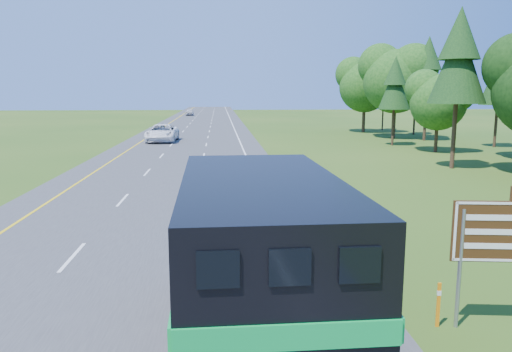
# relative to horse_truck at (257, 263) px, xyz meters

# --- Properties ---
(road) EXTENTS (15.00, 260.00, 0.04)m
(road) POSITION_rel_horse_truck_xyz_m (-3.90, 46.06, -2.16)
(road) COLOR #38383A
(road) RESTS_ON ground
(lane_markings) EXTENTS (11.15, 260.00, 0.01)m
(lane_markings) POSITION_rel_horse_truck_xyz_m (-3.90, 46.06, -2.13)
(lane_markings) COLOR yellow
(lane_markings) RESTS_ON road
(horse_truck) EXTENTS (3.03, 9.08, 3.99)m
(horse_truck) POSITION_rel_horse_truck_xyz_m (0.00, 0.00, 0.00)
(horse_truck) COLOR black
(horse_truck) RESTS_ON road
(white_suv) EXTENTS (3.38, 7.00, 1.92)m
(white_suv) POSITION_rel_horse_truck_xyz_m (-7.05, 46.78, -1.18)
(white_suv) COLOR white
(white_suv) RESTS_ON road
(far_car) EXTENTS (1.91, 4.50, 1.52)m
(far_car) POSITION_rel_horse_truck_xyz_m (-7.47, 108.22, -1.38)
(far_car) COLOR #AEAFB5
(far_car) RESTS_ON road
(exit_sign) EXTENTS (2.02, 0.32, 3.45)m
(exit_sign) POSITION_rel_horse_truck_xyz_m (5.68, 1.14, 0.06)
(exit_sign) COLOR gray
(exit_sign) RESTS_ON ground
(delineator) EXTENTS (0.09, 0.05, 1.10)m
(delineator) POSITION_rel_horse_truck_xyz_m (4.43, 1.29, -1.58)
(delineator) COLOR orange
(delineator) RESTS_ON ground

